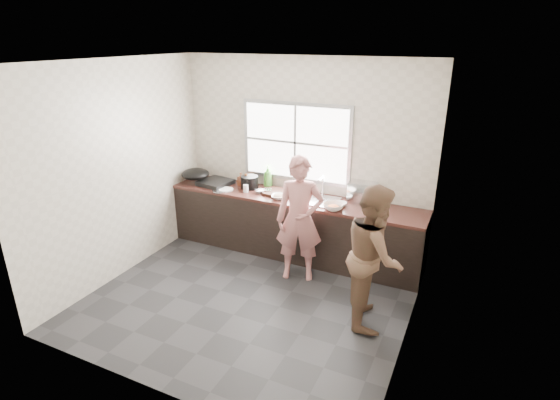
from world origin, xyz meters
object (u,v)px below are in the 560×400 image
at_px(bowl_held, 341,204).
at_px(pot_lid_left, 221,190).
at_px(plate_food, 226,190).
at_px(bottle_brown_short, 246,181).
at_px(black_pot, 250,182).
at_px(pot_lid_right, 247,183).
at_px(bottle_green, 268,176).
at_px(bottle_brown_tall, 241,180).
at_px(dish_rack, 363,192).
at_px(woman, 300,223).
at_px(cutting_board, 274,192).
at_px(wok, 195,174).
at_px(bowl_mince, 279,197).
at_px(person_side, 374,256).
at_px(burner, 216,183).
at_px(bowl_crabs, 333,207).
at_px(glass_jar, 246,188).

xyz_separation_m(bowl_held, pot_lid_left, (-1.73, -0.16, -0.03)).
height_order(bowl_held, plate_food, bowl_held).
distance_m(bottle_brown_short, pot_lid_left, 0.40).
relative_size(black_pot, pot_lid_right, 0.93).
distance_m(bottle_green, bottle_brown_tall, 0.41).
height_order(plate_food, dish_rack, dish_rack).
distance_m(woman, cutting_board, 0.87).
bearing_deg(wok, pot_lid_right, 22.32).
bearing_deg(bottle_brown_short, bowl_mince, -19.24).
distance_m(person_side, burner, 2.84).
distance_m(woman, black_pot, 1.23).
height_order(bowl_crabs, bottle_green, bottle_green).
relative_size(bowl_mince, pot_lid_right, 0.79).
bearing_deg(bottle_brown_tall, woman, -29.06).
bearing_deg(woman, bowl_mince, 121.18).
height_order(bottle_brown_tall, pot_lid_right, bottle_brown_tall).
bearing_deg(bowl_mince, bottle_brown_tall, 160.21).
relative_size(burner, pot_lid_left, 1.79).
xyz_separation_m(bowl_mince, pot_lid_left, (-0.90, -0.07, -0.02)).
relative_size(person_side, bottle_brown_short, 8.22).
bearing_deg(bottle_green, cutting_board, -45.79).
xyz_separation_m(bottle_green, bottle_brown_short, (-0.28, -0.15, -0.07)).
bearing_deg(bottle_brown_tall, bottle_green, 14.78).
height_order(woman, bowl_crabs, woman).
bearing_deg(pot_lid_right, bottle_brown_short, -62.28).
bearing_deg(bowl_held, burner, 178.89).
xyz_separation_m(bottle_brown_tall, dish_rack, (1.80, 0.10, 0.05)).
distance_m(bottle_brown_short, pot_lid_right, 0.19).
bearing_deg(pot_lid_right, bowl_crabs, -16.26).
distance_m(wok, pot_lid_left, 0.56).
bearing_deg(dish_rack, pot_lid_right, 177.89).
bearing_deg(cutting_board, bowl_held, -4.39).
xyz_separation_m(bowl_held, bottle_brown_tall, (-1.58, 0.18, 0.06)).
bearing_deg(pot_lid_left, wok, 164.28).
bearing_deg(burner, bottle_brown_tall, 20.95).
bearing_deg(bowl_mince, glass_jar, 175.85).
relative_size(woman, dish_rack, 4.03).
relative_size(bottle_brown_short, glass_jar, 1.81).
bearing_deg(bottle_brown_short, wok, -169.84).
xyz_separation_m(wok, dish_rack, (2.47, 0.29, 0.00)).
bearing_deg(plate_food, bottle_green, 38.82).
xyz_separation_m(woman, person_side, (1.06, -0.50, 0.03)).
height_order(glass_jar, burner, glass_jar).
bearing_deg(dish_rack, burner, -175.76).
height_order(plate_food, burner, burner).
distance_m(burner, pot_lid_right, 0.46).
bearing_deg(dish_rack, cutting_board, -172.69).
distance_m(bowl_crabs, bottle_green, 1.24).
distance_m(woman, dish_rack, 1.00).
bearing_deg(person_side, black_pot, 45.23).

